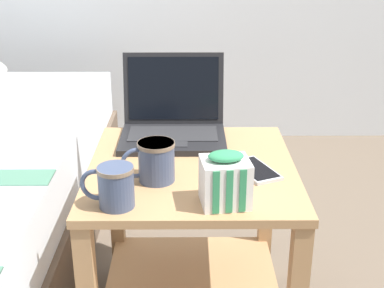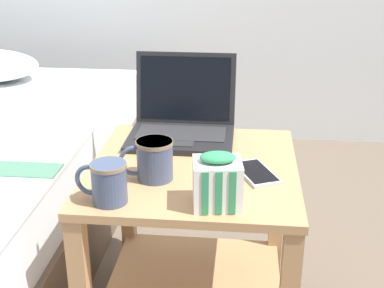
% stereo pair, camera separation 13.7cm
% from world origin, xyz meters
% --- Properties ---
extents(bedside_table, '(0.56, 0.59, 0.54)m').
position_xyz_m(bedside_table, '(0.00, 0.00, 0.35)').
color(bedside_table, tan).
rests_on(bedside_table, ground_plane).
extents(laptop, '(0.31, 0.27, 0.24)m').
position_xyz_m(laptop, '(-0.06, 0.21, 0.59)').
color(laptop, black).
rests_on(laptop, bedside_table).
extents(mug_front_left, '(0.14, 0.09, 0.10)m').
position_xyz_m(mug_front_left, '(-0.09, -0.09, 0.60)').
color(mug_front_left, '#3F4C6B').
rests_on(mug_front_left, bedside_table).
extents(mug_front_right, '(0.13, 0.08, 0.10)m').
position_xyz_m(mug_front_right, '(-0.18, -0.22, 0.60)').
color(mug_front_right, '#3F4C6B').
rests_on(mug_front_right, bedside_table).
extents(snack_bag, '(0.12, 0.11, 0.13)m').
position_xyz_m(snack_bag, '(0.08, -0.21, 0.60)').
color(snack_bag, white).
rests_on(snack_bag, bedside_table).
extents(cell_phone, '(0.13, 0.17, 0.01)m').
position_xyz_m(cell_phone, '(0.17, -0.04, 0.55)').
color(cell_phone, '#B7BABC').
rests_on(cell_phone, bedside_table).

